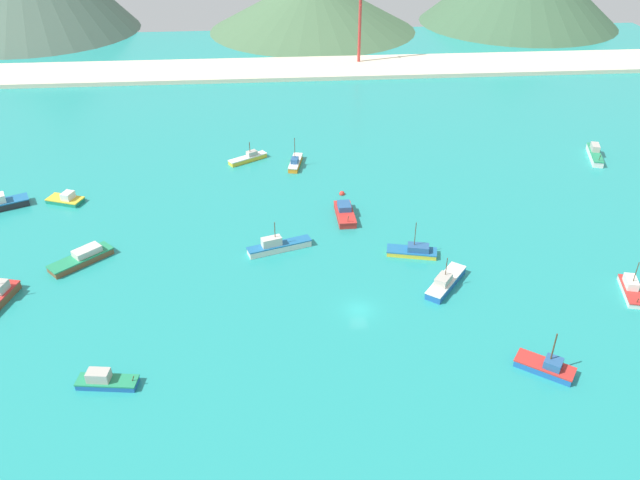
# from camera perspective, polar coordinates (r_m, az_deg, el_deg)

# --- Properties ---
(ground) EXTENTS (260.00, 280.00, 0.50)m
(ground) POSITION_cam_1_polar(r_m,az_deg,el_deg) (118.81, 1.63, 2.54)
(ground) COLOR teal
(fishing_boat_0) EXTENTS (9.90, 9.44, 2.19)m
(fishing_boat_0) POSITION_cam_1_polar(r_m,az_deg,el_deg) (110.64, -20.69, -1.51)
(fishing_boat_0) COLOR brown
(fishing_boat_0) RESTS_ON ground
(fishing_boat_1) EXTENTS (8.74, 4.60, 6.25)m
(fishing_boat_1) POSITION_cam_1_polar(r_m,az_deg,el_deg) (106.57, 8.43, -0.99)
(fishing_boat_1) COLOR gold
(fishing_boat_1) RESTS_ON ground
(fishing_boat_2) EXTENTS (7.94, 3.35, 2.31)m
(fishing_boat_2) POSITION_cam_1_polar(r_m,az_deg,el_deg) (86.10, -18.86, -11.92)
(fishing_boat_2) COLOR #1E5BA8
(fishing_boat_2) RESTS_ON ground
(fishing_boat_3) EXTENTS (3.38, 8.74, 2.56)m
(fishing_boat_3) POSITION_cam_1_polar(r_m,az_deg,el_deg) (116.32, 2.26, 2.46)
(fishing_boat_3) COLOR red
(fishing_boat_3) RESTS_ON ground
(fishing_boat_4) EXTENTS (4.11, 8.10, 5.65)m
(fishing_boat_4) POSITION_cam_1_polar(r_m,az_deg,el_deg) (107.62, 26.28, -3.97)
(fishing_boat_4) COLOR silver
(fishing_boat_4) RESTS_ON ground
(fishing_boat_5) EXTENTS (7.42, 5.35, 2.24)m
(fishing_boat_5) POSITION_cam_1_polar(r_m,az_deg,el_deg) (130.67, -21.99, 3.44)
(fishing_boat_5) COLOR #198466
(fishing_boat_5) RESTS_ON ground
(fishing_boat_6) EXTENTS (8.83, 6.39, 2.92)m
(fishing_boat_6) POSITION_cam_1_polar(r_m,az_deg,el_deg) (133.46, -26.65, 3.02)
(fishing_boat_6) COLOR #232328
(fishing_boat_6) RESTS_ON ground
(fishing_boat_7) EXTENTS (8.18, 9.49, 5.60)m
(fishing_boat_7) POSITION_cam_1_polar(r_m,az_deg,el_deg) (99.76, 11.27, -3.74)
(fishing_boat_7) COLOR #1E5BA8
(fishing_boat_7) RESTS_ON ground
(fishing_boat_8) EXTENTS (7.72, 6.72, 6.39)m
(fishing_boat_8) POSITION_cam_1_polar(r_m,az_deg,el_deg) (88.58, 19.76, -10.69)
(fishing_boat_8) COLOR #1E5BA8
(fishing_boat_8) RESTS_ON ground
(fishing_boat_9) EXTENTS (11.19, 5.41, 5.59)m
(fishing_boat_9) POSITION_cam_1_polar(r_m,az_deg,el_deg) (106.68, -3.84, -0.51)
(fishing_boat_9) COLOR silver
(fishing_boat_9) RESTS_ON ground
(fishing_boat_10) EXTENTS (5.00, 10.70, 2.92)m
(fishing_boat_10) POSITION_cam_1_polar(r_m,az_deg,el_deg) (152.07, 23.58, 7.16)
(fishing_boat_10) COLOR silver
(fishing_boat_10) RESTS_ON ground
(fishing_boat_12) EXTENTS (8.50, 6.37, 4.26)m
(fishing_boat_12) POSITION_cam_1_polar(r_m,az_deg,el_deg) (139.05, -6.49, 7.38)
(fishing_boat_12) COLOR gold
(fishing_boat_12) RESTS_ON ground
(fishing_boat_13) EXTENTS (3.55, 8.40, 6.60)m
(fishing_boat_13) POSITION_cam_1_polar(r_m,az_deg,el_deg) (136.01, -2.24, 7.01)
(fishing_boat_13) COLOR orange
(fishing_boat_13) RESTS_ON ground
(buoy_0) EXTENTS (1.10, 1.10, 1.10)m
(buoy_0) POSITION_cam_1_polar(r_m,az_deg,el_deg) (124.38, 2.00, 4.21)
(buoy_0) COLOR red
(buoy_0) RESTS_ON ground
(beach_strip) EXTENTS (247.00, 21.41, 1.20)m
(beach_strip) POSITION_cam_1_polar(r_m,az_deg,el_deg) (199.84, -1.06, 15.25)
(beach_strip) COLOR beige
(beach_strip) RESTS_ON ground
(hill_central) EXTENTS (76.52, 76.52, 19.65)m
(hill_central) POSITION_cam_1_polar(r_m,az_deg,el_deg) (246.92, -0.68, 20.70)
(hill_central) COLOR #476B47
(hill_central) RESTS_ON ground
(radio_tower) EXTENTS (2.90, 2.32, 28.97)m
(radio_tower) POSITION_cam_1_polar(r_m,az_deg,el_deg) (201.75, 3.64, 19.52)
(radio_tower) COLOR #B7332D
(radio_tower) RESTS_ON ground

